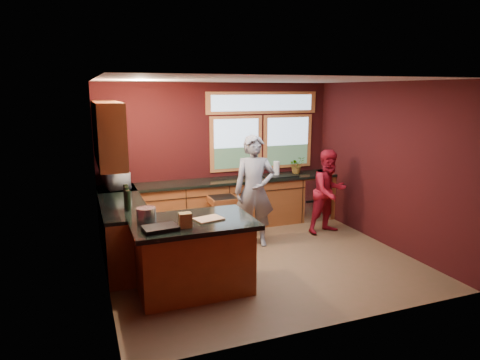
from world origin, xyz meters
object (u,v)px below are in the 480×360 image
island (193,255)px  person_red (329,192)px  stock_pot (146,215)px  cutting_board (209,219)px  person_grey (254,191)px

island → person_red: 3.21m
island → stock_pot: (-0.55, 0.15, 0.56)m
island → stock_pot: stock_pot is taller
island → cutting_board: (0.20, -0.05, 0.48)m
person_red → stock_pot: person_red is taller
person_red → cutting_board: size_ratio=4.36×
person_grey → person_red: size_ratio=1.21×
person_grey → cutting_board: 1.75m
person_grey → cutting_board: (-1.18, -1.30, 0.03)m
island → person_red: bearing=25.4°
cutting_board → person_grey: bearing=47.8°
person_red → cutting_board: person_red is taller
person_grey → stock_pot: (-1.93, -1.10, 0.11)m
person_grey → island: bearing=-121.2°
island → cutting_board: 0.52m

